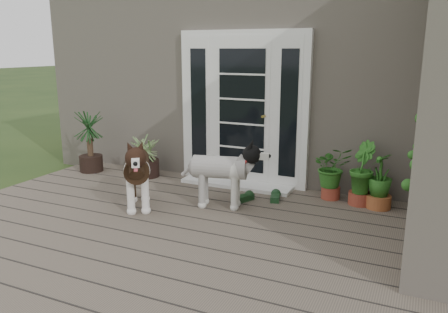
% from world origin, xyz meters
% --- Properties ---
extents(deck, '(6.20, 4.60, 0.12)m').
position_xyz_m(deck, '(0.00, 0.40, 0.06)').
color(deck, '#6B5B4C').
rests_on(deck, ground).
extents(house_main, '(7.40, 4.00, 3.10)m').
position_xyz_m(house_main, '(0.00, 4.65, 1.55)').
color(house_main, '#665E54').
rests_on(house_main, ground).
extents(door_unit, '(1.90, 0.14, 2.15)m').
position_xyz_m(door_unit, '(-0.20, 2.60, 1.19)').
color(door_unit, white).
rests_on(door_unit, deck).
extents(door_step, '(1.60, 0.40, 0.05)m').
position_xyz_m(door_step, '(-0.20, 2.40, 0.14)').
color(door_step, white).
rests_on(door_step, deck).
extents(brindle_dog, '(0.86, 1.00, 0.78)m').
position_xyz_m(brindle_dog, '(-0.94, 1.07, 0.51)').
color(brindle_dog, '#342012').
rests_on(brindle_dog, deck).
extents(white_dog, '(0.94, 0.56, 0.73)m').
position_xyz_m(white_dog, '(-0.05, 1.52, 0.49)').
color(white_dog, silver).
rests_on(white_dog, deck).
extents(spider_plant, '(0.83, 0.83, 0.70)m').
position_xyz_m(spider_plant, '(-1.64, 2.26, 0.47)').
color(spider_plant, '#97AE6B').
rests_on(spider_plant, deck).
extents(yucca, '(0.86, 0.86, 0.99)m').
position_xyz_m(yucca, '(-2.61, 2.15, 0.62)').
color(yucca, black).
rests_on(yucca, deck).
extents(herb_a, '(0.65, 0.65, 0.62)m').
position_xyz_m(herb_a, '(1.13, 2.40, 0.43)').
color(herb_a, '#1D5D1A').
rests_on(herb_a, deck).
extents(herb_b, '(0.48, 0.48, 0.59)m').
position_xyz_m(herb_b, '(1.50, 2.32, 0.41)').
color(herb_b, '#255E1A').
rests_on(herb_b, deck).
extents(herb_c, '(0.43, 0.43, 0.55)m').
position_xyz_m(herb_c, '(1.73, 2.29, 0.39)').
color(herb_c, '#1E5D1A').
rests_on(herb_c, deck).
extents(sapling, '(0.45, 0.45, 1.49)m').
position_xyz_m(sapling, '(2.25, 1.41, 0.86)').
color(sapling, '#244D16').
rests_on(sapling, deck).
extents(clog_left, '(0.22, 0.35, 0.10)m').
position_xyz_m(clog_left, '(0.49, 2.04, 0.17)').
color(clog_left, '#16371B').
rests_on(clog_left, deck).
extents(clog_right, '(0.26, 0.36, 0.10)m').
position_xyz_m(clog_right, '(0.14, 1.84, 0.17)').
color(clog_right, '#143417').
rests_on(clog_right, deck).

